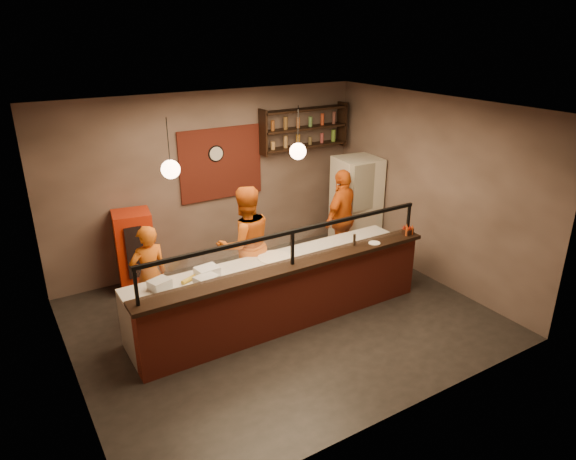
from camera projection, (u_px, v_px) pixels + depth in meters
floor at (282, 319)px, 7.96m from camera, size 6.00×6.00×0.00m
ceiling at (281, 109)px, 6.77m from camera, size 6.00×6.00×0.00m
wall_back at (211, 181)px, 9.34m from camera, size 6.00×0.00×6.00m
wall_left at (58, 271)px, 5.91m from camera, size 0.00×5.00×5.00m
wall_right at (431, 190)px, 8.82m from camera, size 0.00×5.00×5.00m
wall_front at (403, 295)px, 5.39m from camera, size 6.00×0.00×6.00m
brick_patch at (221, 164)px, 9.31m from camera, size 1.60×0.04×1.30m
service_counter at (292, 298)px, 7.54m from camera, size 4.60×0.25×1.00m
counter_ledge at (292, 266)px, 7.34m from camera, size 4.70×0.37×0.06m
worktop_cabinet at (275, 289)px, 7.96m from camera, size 4.60×0.75×0.85m
worktop at (275, 263)px, 7.79m from camera, size 4.60×0.75×0.05m
sneeze_guard at (292, 244)px, 7.21m from camera, size 4.50×0.05×0.52m
wall_shelving at (304, 128)px, 9.83m from camera, size 1.84×0.28×0.85m
wall_clock at (216, 153)px, 9.18m from camera, size 0.30×0.04×0.30m
pendant_left at (171, 169)px, 6.44m from camera, size 0.24×0.24×0.77m
pendant_right at (298, 151)px, 7.36m from camera, size 0.24×0.24×0.77m
cook_left at (150, 275)px, 7.60m from camera, size 0.61×0.44×1.57m
cook_mid at (245, 245)px, 8.19m from camera, size 1.00×0.81×1.95m
cook_right at (342, 217)px, 9.58m from camera, size 1.15×0.80×1.82m
fridge at (356, 205)px, 10.07m from camera, size 0.87×0.83×1.90m
red_cooler at (135, 251)px, 8.63m from camera, size 0.68×0.64×1.40m
pizza_dough at (275, 257)px, 7.91m from camera, size 0.66×0.66×0.01m
prep_tub_a at (207, 272)px, 7.27m from camera, size 0.34×0.28×0.16m
prep_tub_b at (160, 284)px, 6.95m from camera, size 0.33×0.29×0.14m
prep_tub_c at (207, 281)px, 7.03m from camera, size 0.35×0.31×0.15m
rolling_pin at (192, 278)px, 7.21m from camera, size 0.36×0.21×0.06m
condiment_caddy at (408, 232)px, 8.36m from camera, size 0.18×0.15×0.09m
pepper_mill at (354, 240)px, 7.91m from camera, size 0.05×0.05×0.19m
small_plate at (374, 243)px, 8.02m from camera, size 0.24×0.24×0.01m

